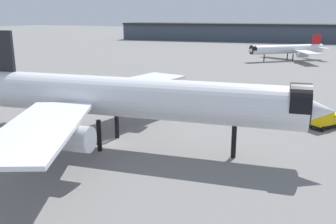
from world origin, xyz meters
TOP-DOWN VIEW (x-y plane):
  - ground at (0.00, 0.00)m, footprint 900.00×900.00m
  - airliner_near_gate at (2.11, -0.12)m, footprint 56.50×51.06m
  - airliner_far_taxiway at (10.33, 115.16)m, footprint 31.47×30.23m
  - terminal_building at (-11.52, 221.99)m, footprint 216.28×54.45m
  - service_truck_front at (28.66, 21.41)m, footprint 5.07×5.81m

SIDE VIEW (x-z plane):
  - ground at x=0.00m, z-range 0.00..0.00m
  - service_truck_front at x=28.66m, z-range 0.09..3.09m
  - airliner_far_taxiway at x=10.33m, z-range -0.62..9.77m
  - terminal_building at x=-11.52m, z-range -4.39..16.91m
  - airliner_near_gate at x=2.11m, z-range -0.97..15.35m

